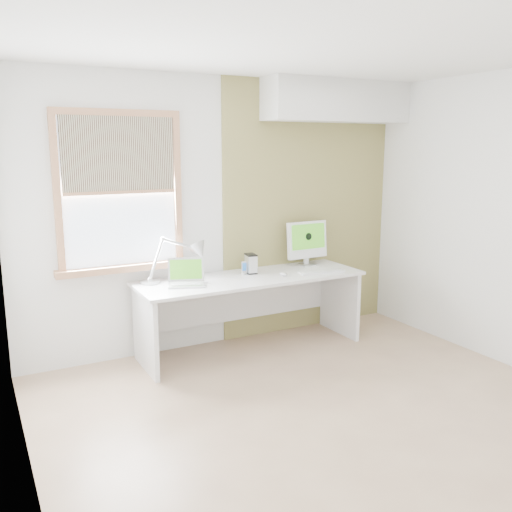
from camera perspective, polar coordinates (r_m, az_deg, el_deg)
room at (r=3.85m, az=7.38°, el=1.67°), size 4.04×3.54×2.64m
accent_wall at (r=5.83m, az=5.51°, el=4.98°), size 2.00×0.02×2.60m
soffit at (r=5.79m, az=8.41°, el=15.78°), size 1.60×0.40×0.42m
window at (r=4.97m, az=-14.01°, el=6.44°), size 1.20×0.14×1.42m
desk at (r=5.28m, az=-0.82°, el=-4.08°), size 2.20×0.70×0.73m
desk_lamp at (r=5.14m, az=-6.91°, el=0.10°), size 0.75×0.30×0.41m
laptop at (r=4.93m, az=-7.31°, el=-2.29°), size 0.39×0.35×0.23m
phone_dock at (r=5.28m, az=-1.26°, el=-1.52°), size 0.08×0.08×0.13m
external_drive at (r=5.31m, az=-0.55°, el=-0.80°), size 0.11×0.16×0.19m
imac at (r=5.67m, az=5.36°, el=1.61°), size 0.47×0.16×0.46m
keyboard at (r=5.38m, az=6.87°, el=-1.63°), size 0.47×0.19×0.02m
mouse at (r=5.23m, az=2.88°, el=-1.89°), size 0.07×0.11×0.03m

